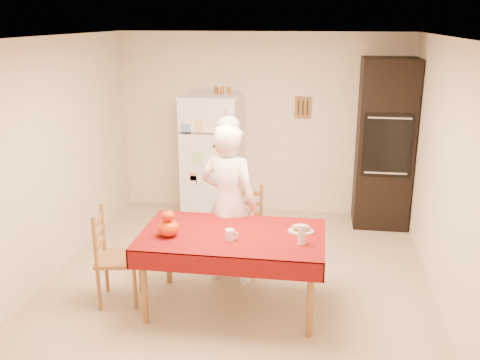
% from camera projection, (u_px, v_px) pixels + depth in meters
% --- Properties ---
extents(floor, '(4.50, 4.50, 0.00)m').
position_uv_depth(floor, '(238.00, 280.00, 5.67)').
color(floor, tan).
rests_on(floor, ground).
extents(room_shell, '(4.02, 4.52, 2.51)m').
position_uv_depth(room_shell, '(238.00, 130.00, 5.20)').
color(room_shell, '#F1E4CB').
rests_on(room_shell, ground).
extents(refrigerator, '(0.75, 0.74, 1.70)m').
position_uv_depth(refrigerator, '(212.00, 157.00, 7.29)').
color(refrigerator, white).
rests_on(refrigerator, floor).
extents(oven_cabinet, '(0.70, 0.62, 2.20)m').
position_uv_depth(oven_cabinet, '(384.00, 144.00, 6.94)').
color(oven_cabinet, black).
rests_on(oven_cabinet, floor).
extents(dining_table, '(1.70, 1.00, 0.76)m').
position_uv_depth(dining_table, '(232.00, 240.00, 4.96)').
color(dining_table, brown).
rests_on(dining_table, floor).
extents(chair_far, '(0.45, 0.44, 0.95)m').
position_uv_depth(chair_far, '(243.00, 224.00, 5.84)').
color(chair_far, brown).
rests_on(chair_far, floor).
extents(chair_left, '(0.47, 0.49, 0.95)m').
position_uv_depth(chair_left, '(112.00, 253.00, 5.13)').
color(chair_left, brown).
rests_on(chair_left, floor).
extents(seated_woman, '(0.71, 0.57, 1.70)m').
position_uv_depth(seated_woman, '(229.00, 204.00, 5.44)').
color(seated_woman, white).
rests_on(seated_woman, floor).
extents(coffee_mug, '(0.08, 0.08, 0.10)m').
position_uv_depth(coffee_mug, '(230.00, 235.00, 4.78)').
color(coffee_mug, white).
rests_on(coffee_mug, dining_table).
extents(pumpkin_lower, '(0.20, 0.20, 0.15)m').
position_uv_depth(pumpkin_lower, '(168.00, 228.00, 4.87)').
color(pumpkin_lower, '#E33705').
rests_on(pumpkin_lower, dining_table).
extents(pumpkin_upper, '(0.12, 0.12, 0.09)m').
position_uv_depth(pumpkin_upper, '(168.00, 215.00, 4.83)').
color(pumpkin_upper, '#E04005').
rests_on(pumpkin_upper, pumpkin_lower).
extents(wine_glass, '(0.07, 0.07, 0.18)m').
position_uv_depth(wine_glass, '(302.00, 234.00, 4.69)').
color(wine_glass, silver).
rests_on(wine_glass, dining_table).
extents(bread_plate, '(0.24, 0.24, 0.02)m').
position_uv_depth(bread_plate, '(301.00, 231.00, 4.97)').
color(bread_plate, silver).
rests_on(bread_plate, dining_table).
extents(bread_loaf, '(0.18, 0.10, 0.06)m').
position_uv_depth(bread_loaf, '(301.00, 227.00, 4.96)').
color(bread_loaf, tan).
rests_on(bread_loaf, bread_plate).
extents(spice_jar_left, '(0.05, 0.05, 0.10)m').
position_uv_depth(spice_jar_left, '(216.00, 90.00, 7.07)').
color(spice_jar_left, brown).
rests_on(spice_jar_left, refrigerator).
extents(spice_jar_mid, '(0.05, 0.05, 0.10)m').
position_uv_depth(spice_jar_mid, '(222.00, 90.00, 7.06)').
color(spice_jar_mid, '#965F1B').
rests_on(spice_jar_mid, refrigerator).
extents(spice_jar_right, '(0.05, 0.05, 0.10)m').
position_uv_depth(spice_jar_right, '(229.00, 91.00, 7.05)').
color(spice_jar_right, '#93601A').
rests_on(spice_jar_right, refrigerator).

